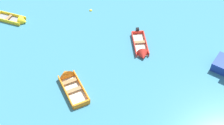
# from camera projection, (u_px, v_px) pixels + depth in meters

# --- Properties ---
(rowboat_red_outer_right) EXTENTS (1.65, 4.67, 1.27)m
(rowboat_red_outer_right) POSITION_uv_depth(u_px,v_px,m) (141.00, 50.00, 31.48)
(rowboat_red_outer_right) COLOR beige
(rowboat_red_outer_right) RESTS_ON ground_plane
(rowboat_orange_cluster_outer) EXTENTS (2.92, 4.91, 1.53)m
(rowboat_orange_cluster_outer) POSITION_uv_depth(u_px,v_px,m) (69.00, 81.00, 28.32)
(rowboat_orange_cluster_outer) COLOR beige
(rowboat_orange_cluster_outer) RESTS_ON ground_plane
(rowboat_yellow_far_right) EXTENTS (4.24, 3.17, 1.30)m
(rowboat_yellow_far_right) POSITION_uv_depth(u_px,v_px,m) (18.00, 20.00, 35.27)
(rowboat_yellow_far_right) COLOR gray
(rowboat_yellow_far_right) RESTS_ON ground_plane
(mooring_buoy_near_foreground) EXTENTS (0.38, 0.38, 0.38)m
(mooring_buoy_near_foreground) POSITION_uv_depth(u_px,v_px,m) (91.00, 11.00, 37.02)
(mooring_buoy_near_foreground) COLOR yellow
(mooring_buoy_near_foreground) RESTS_ON ground_plane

